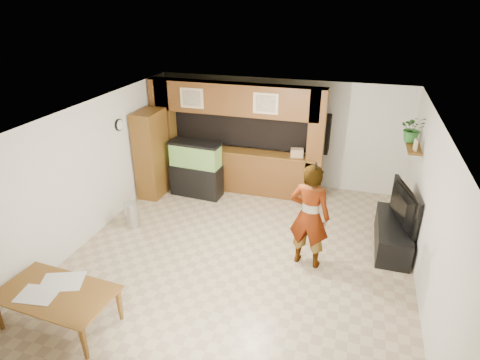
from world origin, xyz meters
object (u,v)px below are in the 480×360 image
(pantry_cabinet, at_px, (152,154))
(television, at_px, (398,206))
(person, at_px, (309,216))
(dining_table, at_px, (58,310))
(aquarium, at_px, (196,170))

(pantry_cabinet, height_order, television, pantry_cabinet)
(pantry_cabinet, relative_size, television, 1.63)
(person, bearing_deg, dining_table, 47.64)
(television, bearing_deg, person, 107.67)
(television, xyz_separation_m, person, (-1.47, -0.96, 0.07))
(dining_table, bearing_deg, pantry_cabinet, 102.96)
(aquarium, xyz_separation_m, person, (2.88, -1.93, 0.30))
(person, height_order, dining_table, person)
(pantry_cabinet, bearing_deg, television, -7.96)
(television, distance_m, person, 1.76)
(aquarium, xyz_separation_m, television, (4.35, -0.97, 0.23))
(aquarium, bearing_deg, television, -8.71)
(person, relative_size, dining_table, 1.15)
(aquarium, distance_m, person, 3.48)
(pantry_cabinet, height_order, aquarium, pantry_cabinet)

